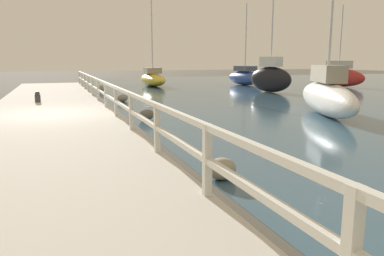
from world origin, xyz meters
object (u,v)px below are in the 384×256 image
(sailboat_red, at_px, (338,76))
(sailboat_yellow, at_px, (153,79))
(mooring_bollard, at_px, (38,97))
(sailboat_black, at_px, (270,77))
(sailboat_blue, at_px, (245,77))
(sailboat_white, at_px, (327,96))

(sailboat_red, height_order, sailboat_yellow, sailboat_yellow)
(mooring_bollard, bearing_deg, sailboat_yellow, 55.46)
(sailboat_black, relative_size, sailboat_blue, 1.04)
(sailboat_red, relative_size, sailboat_blue, 0.94)
(sailboat_white, bearing_deg, sailboat_yellow, 120.32)
(sailboat_blue, bearing_deg, sailboat_black, -110.03)
(mooring_bollard, distance_m, sailboat_red, 21.59)
(sailboat_black, xyz_separation_m, sailboat_blue, (1.85, 6.77, -0.27))
(sailboat_yellow, distance_m, sailboat_blue, 7.39)
(sailboat_black, height_order, sailboat_yellow, sailboat_yellow)
(mooring_bollard, xyz_separation_m, sailboat_red, (20.75, 5.95, 0.36))
(mooring_bollard, bearing_deg, sailboat_white, -30.86)
(sailboat_black, bearing_deg, mooring_bollard, 175.48)
(mooring_bollard, relative_size, sailboat_red, 0.08)
(mooring_bollard, distance_m, sailboat_black, 13.66)
(sailboat_red, height_order, sailboat_blue, sailboat_blue)
(sailboat_red, distance_m, sailboat_blue, 7.02)
(sailboat_blue, bearing_deg, mooring_bollard, -150.96)
(sailboat_red, bearing_deg, sailboat_black, -169.94)
(sailboat_white, height_order, sailboat_blue, sailboat_blue)
(sailboat_white, xyz_separation_m, sailboat_black, (3.39, 9.22, 0.22))
(sailboat_red, relative_size, sailboat_yellow, 0.86)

